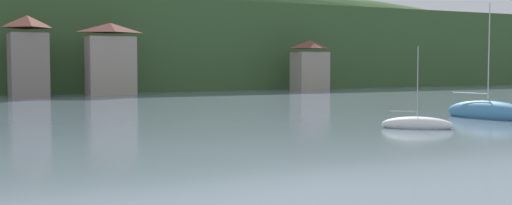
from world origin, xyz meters
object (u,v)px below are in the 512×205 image
shore_building_eastcentral (310,66)px  sailboat_far_1 (417,125)px  mooring_buoy_mid (466,111)px  shore_building_central (111,60)px  sailboat_far_2 (488,113)px  shore_building_westcentral (28,57)px

shore_building_eastcentral → sailboat_far_1: bearing=-114.8°
mooring_buoy_mid → shore_building_central: bearing=115.3°
sailboat_far_1 → sailboat_far_2: (10.09, 3.59, 0.19)m
shore_building_central → shore_building_eastcentral: shore_building_central is taller
sailboat_far_2 → shore_building_eastcentral: bearing=154.8°
mooring_buoy_mid → sailboat_far_1: bearing=-145.1°
shore_building_eastcentral → sailboat_far_2: (-14.76, -50.09, -3.41)m
sailboat_far_2 → mooring_buoy_mid: size_ratio=17.81×
sailboat_far_1 → shore_building_westcentral: bearing=147.7°
shore_building_westcentral → shore_building_central: 10.52m
shore_building_central → shore_building_eastcentral: size_ratio=1.23×
shore_building_eastcentral → shore_building_westcentral: bearing=178.8°
shore_building_westcentral → sailboat_far_2: bearing=-62.0°
shore_building_eastcentral → sailboat_far_1: (-24.85, -53.68, -3.60)m
sailboat_far_2 → sailboat_far_1: bearing=-79.2°
shore_building_central → sailboat_far_2: size_ratio=1.04×
shore_building_eastcentral → sailboat_far_1: 59.26m
shore_building_eastcentral → sailboat_far_2: 52.33m
shore_building_westcentral → sailboat_far_1: 57.36m
shore_building_central → mooring_buoy_mid: bearing=-64.7°
sailboat_far_1 → sailboat_far_2: size_ratio=0.60×
shore_building_westcentral → sailboat_far_2: (27.15, -50.97, -4.63)m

